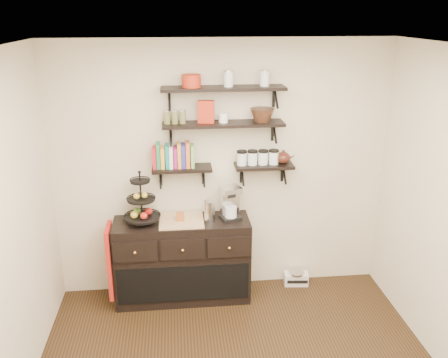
% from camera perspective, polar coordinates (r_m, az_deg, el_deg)
% --- Properties ---
extents(ceiling, '(3.50, 3.50, 0.02)m').
position_cam_1_polar(ceiling, '(2.98, 3.24, 14.93)').
color(ceiling, white).
rests_on(ceiling, back_wall).
extents(back_wall, '(3.50, 0.02, 2.70)m').
position_cam_1_polar(back_wall, '(4.97, -0.24, 0.97)').
color(back_wall, beige).
rests_on(back_wall, ground).
extents(shelf_top, '(1.20, 0.27, 0.23)m').
position_cam_1_polar(shelf_top, '(4.63, -0.08, 10.83)').
color(shelf_top, black).
rests_on(shelf_top, back_wall).
extents(shelf_mid, '(1.20, 0.27, 0.23)m').
position_cam_1_polar(shelf_mid, '(4.70, -0.08, 6.61)').
color(shelf_mid, black).
rests_on(shelf_mid, back_wall).
extents(shelf_low_left, '(0.60, 0.25, 0.23)m').
position_cam_1_polar(shelf_low_left, '(4.81, -5.08, 1.23)').
color(shelf_low_left, black).
rests_on(shelf_low_left, back_wall).
extents(shelf_low_right, '(0.60, 0.25, 0.23)m').
position_cam_1_polar(shelf_low_right, '(4.89, 4.80, 1.55)').
color(shelf_low_right, black).
rests_on(shelf_low_right, back_wall).
extents(cookbooks, '(0.36, 0.15, 0.26)m').
position_cam_1_polar(cookbooks, '(4.77, -6.19, 2.74)').
color(cookbooks, red).
rests_on(cookbooks, shelf_low_left).
extents(glass_canisters, '(0.43, 0.10, 0.13)m').
position_cam_1_polar(glass_canisters, '(4.85, 4.08, 2.50)').
color(glass_canisters, silver).
rests_on(glass_canisters, shelf_low_right).
extents(sideboard, '(1.40, 0.50, 0.92)m').
position_cam_1_polar(sideboard, '(5.10, -4.99, -9.66)').
color(sideboard, black).
rests_on(sideboard, floor).
extents(fruit_stand, '(0.36, 0.36, 0.54)m').
position_cam_1_polar(fruit_stand, '(4.84, -9.85, -3.22)').
color(fruit_stand, black).
rests_on(fruit_stand, sideboard).
extents(candle, '(0.08, 0.08, 0.08)m').
position_cam_1_polar(candle, '(4.87, -5.28, -4.49)').
color(candle, '#955022').
rests_on(candle, sideboard).
extents(coffee_maker, '(0.24, 0.24, 0.36)m').
position_cam_1_polar(coffee_maker, '(4.88, 0.76, -2.91)').
color(coffee_maker, black).
rests_on(coffee_maker, sideboard).
extents(thermal_carafe, '(0.11, 0.11, 0.22)m').
position_cam_1_polar(thermal_carafe, '(4.84, -1.74, -3.87)').
color(thermal_carafe, silver).
rests_on(thermal_carafe, sideboard).
extents(apron, '(0.04, 0.33, 0.76)m').
position_cam_1_polar(apron, '(5.02, -13.47, -9.51)').
color(apron, maroon).
rests_on(apron, sideboard).
extents(radio, '(0.28, 0.19, 0.16)m').
position_cam_1_polar(radio, '(5.54, 8.66, -11.69)').
color(radio, silver).
rests_on(radio, floor).
extents(recipe_box, '(0.17, 0.09, 0.22)m').
position_cam_1_polar(recipe_box, '(4.65, -2.19, 8.08)').
color(recipe_box, '#AB2913').
rests_on(recipe_box, shelf_mid).
extents(walnut_bowl, '(0.24, 0.24, 0.13)m').
position_cam_1_polar(walnut_bowl, '(4.73, 4.61, 7.67)').
color(walnut_bowl, black).
rests_on(walnut_bowl, shelf_mid).
extents(ramekins, '(0.09, 0.09, 0.10)m').
position_cam_1_polar(ramekins, '(4.68, -0.07, 7.39)').
color(ramekins, white).
rests_on(ramekins, shelf_mid).
extents(teapot, '(0.21, 0.16, 0.15)m').
position_cam_1_polar(teapot, '(4.90, 7.14, 2.67)').
color(teapot, '#381911').
rests_on(teapot, shelf_low_right).
extents(red_pot, '(0.18, 0.18, 0.12)m').
position_cam_1_polar(red_pot, '(4.60, -3.94, 11.70)').
color(red_pot, '#AB2913').
rests_on(red_pot, shelf_top).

